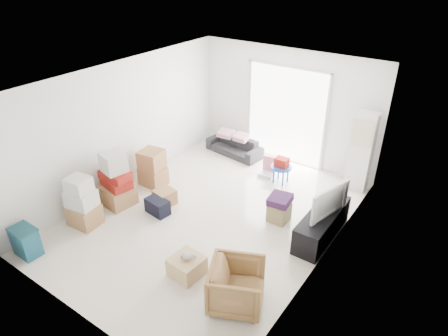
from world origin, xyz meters
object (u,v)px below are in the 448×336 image
object	(u,v)px
sofa	(234,143)
storage_bins	(26,241)
wood_crate	(187,266)
tv_console	(322,224)
armchair	(237,284)
ottoman	(279,212)
television	(324,210)
kids_table	(281,165)
ac_tower	(361,152)

from	to	relation	value
sofa	storage_bins	distance (m)	5.23
wood_crate	tv_console	bearing A→B (deg)	57.35
tv_console	sofa	distance (m)	3.63
armchair	ottoman	distance (m)	2.25
sofa	armchair	distance (m)	4.89
television	kids_table	size ratio (longest dim) A/B	1.59
sofa	kids_table	bearing A→B (deg)	-13.06
television	kids_table	bearing A→B (deg)	64.60
ac_tower	ottoman	xyz separation A→B (m)	(-0.81, -2.01, -0.69)
television	ottoman	xyz separation A→B (m)	(-0.86, -0.01, -0.40)
armchair	wood_crate	bearing A→B (deg)	62.07
ottoman	kids_table	bearing A→B (deg)	116.60
storage_bins	sofa	bearing A→B (deg)	81.41
tv_console	television	xyz separation A→B (m)	(0.00, 0.00, 0.32)
armchair	wood_crate	distance (m)	1.01
television	storage_bins	size ratio (longest dim) A/B	1.80
armchair	storage_bins	world-z (taller)	armchair
kids_table	ac_tower	bearing A→B (deg)	26.73
ac_tower	kids_table	bearing A→B (deg)	-153.27
television	armchair	size ratio (longest dim) A/B	1.23
sofa	wood_crate	distance (m)	4.36
sofa	armchair	xyz separation A→B (m)	(2.73, -4.05, 0.10)
sofa	ac_tower	bearing A→B (deg)	9.39
armchair	kids_table	size ratio (longest dim) A/B	1.30
ottoman	wood_crate	bearing A→B (deg)	-103.60
kids_table	ottoman	bearing A→B (deg)	-63.40
television	kids_table	xyz separation A→B (m)	(-1.50, 1.27, -0.15)
tv_console	kids_table	bearing A→B (deg)	139.62
wood_crate	television	bearing A→B (deg)	57.35
storage_bins	ottoman	distance (m)	4.50
storage_bins	television	bearing A→B (deg)	40.41
sofa	wood_crate	world-z (taller)	sofa
sofa	wood_crate	bearing A→B (deg)	-59.76
ottoman	tv_console	bearing A→B (deg)	0.57
kids_table	tv_console	bearing A→B (deg)	-40.38
tv_console	wood_crate	xyz separation A→B (m)	(-1.37, -2.14, -0.10)
sofa	ottoman	world-z (taller)	sofa
tv_console	armchair	size ratio (longest dim) A/B	1.98
armchair	storage_bins	xyz separation A→B (m)	(-3.52, -1.12, -0.12)
ac_tower	armchair	size ratio (longest dim) A/B	2.24
ac_tower	armchair	bearing A→B (deg)	-94.56
kids_table	sofa	bearing A→B (deg)	160.35
television	ac_tower	bearing A→B (deg)	16.42
sofa	television	bearing A→B (deg)	-24.12
wood_crate	armchair	bearing A→B (deg)	-3.41
ac_tower	television	distance (m)	2.03
tv_console	wood_crate	size ratio (longest dim) A/B	3.21
wood_crate	ottoman	bearing A→B (deg)	76.40
sofa	wood_crate	xyz separation A→B (m)	(1.75, -3.99, -0.13)
ac_tower	wood_crate	bearing A→B (deg)	-107.69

